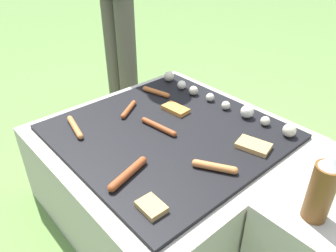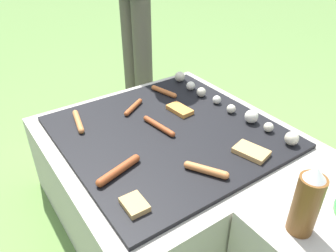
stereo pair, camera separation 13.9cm
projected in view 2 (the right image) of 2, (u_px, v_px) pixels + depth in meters
name	position (u px, v px, depth m)	size (l,w,h in m)	color
ground_plane	(168.00, 200.00, 1.62)	(14.00, 14.00, 0.00)	#608442
grill	(168.00, 168.00, 1.51)	(0.97, 0.97, 0.41)	#B2AA9E
sausage_back_left	(119.00, 170.00, 1.15)	(0.08, 0.20, 0.03)	#93421E
sausage_front_center	(206.00, 170.00, 1.16)	(0.15, 0.10, 0.03)	#C6753D
sausage_mid_left	(159.00, 126.00, 1.41)	(0.20, 0.05, 0.02)	#93421E
sausage_front_left	(164.00, 91.00, 1.69)	(0.16, 0.06, 0.03)	#B7602D
sausage_back_right	(78.00, 121.00, 1.44)	(0.19, 0.06, 0.03)	#C6753D
sausage_mid_right	(133.00, 107.00, 1.55)	(0.10, 0.14, 0.02)	#A34C23
bread_slice_left	(180.00, 110.00, 1.53)	(0.13, 0.08, 0.02)	#D18438
bread_slice_center	(251.00, 152.00, 1.26)	(0.14, 0.11, 0.02)	tan
bread_slice_right	(135.00, 204.00, 1.02)	(0.09, 0.07, 0.02)	tan
mushroom_row	(227.00, 104.00, 1.54)	(0.79, 0.08, 0.06)	beige
condiment_bottle	(307.00, 202.00, 0.90)	(0.07, 0.07, 0.23)	brown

